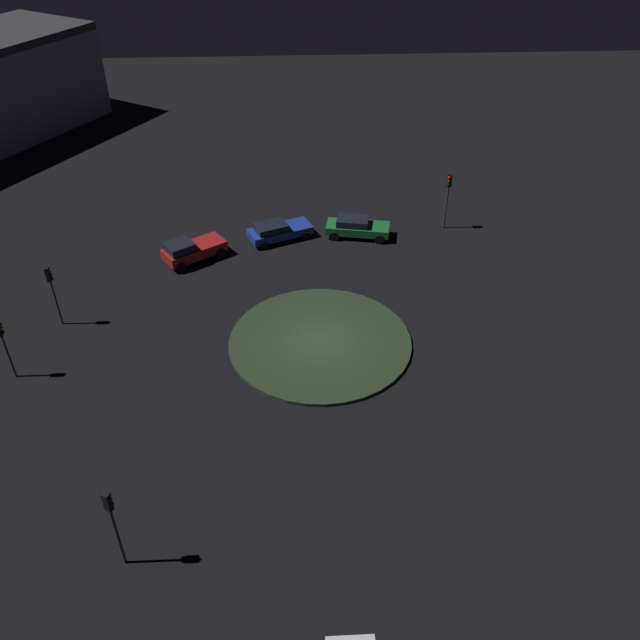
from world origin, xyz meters
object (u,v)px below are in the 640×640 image
(traffic_light_northwest, at_px, (448,191))
(traffic_light_south_near, at_px, (3,338))
(traffic_light_southeast, at_px, (112,515))
(car_blue, at_px, (278,230))
(car_red, at_px, (192,250))
(traffic_light_south, at_px, (52,285))
(car_green, at_px, (356,227))

(traffic_light_northwest, relative_size, traffic_light_south_near, 1.13)
(traffic_light_southeast, bearing_deg, car_blue, 18.54)
(car_red, xyz_separation_m, traffic_light_southeast, (23.43, -0.38, 2.27))
(traffic_light_northwest, xyz_separation_m, traffic_light_south, (10.52, -25.35, -0.19))
(traffic_light_northwest, height_order, traffic_light_south_near, traffic_light_northwest)
(car_green, relative_size, traffic_light_south, 1.20)
(car_blue, xyz_separation_m, car_green, (-0.12, 5.70, 0.07))
(car_red, height_order, traffic_light_northwest, traffic_light_northwest)
(car_red, distance_m, traffic_light_southeast, 23.54)
(car_blue, xyz_separation_m, traffic_light_south_near, (14.20, -14.34, 2.00))
(car_red, relative_size, traffic_light_south_near, 1.20)
(car_red, height_order, traffic_light_south_near, traffic_light_south_near)
(car_blue, distance_m, traffic_light_northwest, 12.59)
(car_blue, height_order, car_red, car_red)
(traffic_light_south, height_order, traffic_light_south_near, traffic_light_south)
(car_green, bearing_deg, car_blue, -167.87)
(traffic_light_northwest, height_order, traffic_light_south, traffic_light_northwest)
(traffic_light_south, bearing_deg, car_green, 36.96)
(car_green, xyz_separation_m, traffic_light_northwest, (-0.87, 6.63, 2.27))
(car_blue, height_order, car_green, car_green)
(traffic_light_south_near, bearing_deg, traffic_light_south, 67.25)
(car_red, height_order, car_green, car_red)
(car_blue, bearing_deg, car_green, -21.14)
(car_green, relative_size, traffic_light_northwest, 1.12)
(car_blue, relative_size, traffic_light_northwest, 1.15)
(car_blue, relative_size, traffic_light_south_near, 1.30)
(traffic_light_northwest, bearing_deg, car_blue, -48.38)
(car_green, height_order, traffic_light_south_near, traffic_light_south_near)
(car_green, distance_m, traffic_light_south_near, 24.70)
(traffic_light_south, xyz_separation_m, traffic_light_southeast, (16.49, 6.73, 0.25))
(car_green, bearing_deg, traffic_light_south, -141.77)
(car_green, xyz_separation_m, traffic_light_south_near, (14.31, -20.04, 1.93))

